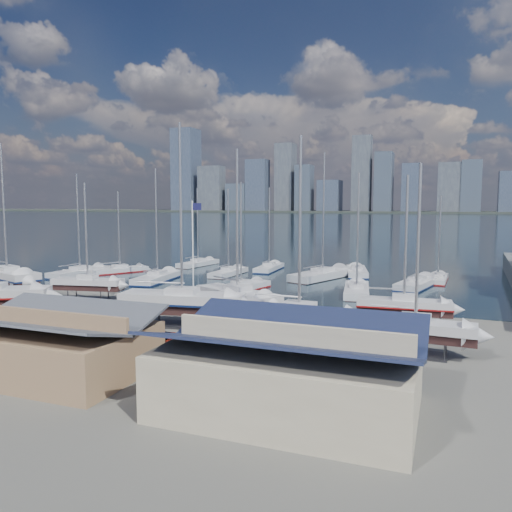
% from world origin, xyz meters
% --- Properties ---
extents(ground, '(1400.00, 1400.00, 0.00)m').
position_xyz_m(ground, '(0.00, -10.00, 0.00)').
color(ground, '#605E59').
rests_on(ground, ground).
extents(water, '(1400.00, 600.00, 0.40)m').
position_xyz_m(water, '(0.00, 300.00, -0.15)').
color(water, '#192E3A').
rests_on(water, ground).
extents(far_shore, '(1400.00, 80.00, 2.20)m').
position_xyz_m(far_shore, '(0.00, 560.00, 1.10)').
color(far_shore, '#2D332D').
rests_on(far_shore, ground).
extents(skyline, '(639.14, 43.80, 107.69)m').
position_xyz_m(skyline, '(-7.83, 553.76, 39.09)').
color(skyline, '#475166').
rests_on(skyline, far_shore).
extents(shed_grey, '(12.60, 8.40, 4.17)m').
position_xyz_m(shed_grey, '(0.00, -26.00, 2.15)').
color(shed_grey, '#8C6B4C').
rests_on(shed_grey, ground).
extents(shed_blue, '(13.65, 9.45, 4.71)m').
position_xyz_m(shed_blue, '(16.00, -26.00, 2.42)').
color(shed_blue, '#BFB293').
rests_on(shed_blue, ground).
extents(sailboat_cradle_0, '(11.56, 6.70, 17.88)m').
position_xyz_m(sailboat_cradle_0, '(-25.46, -5.88, 2.17)').
color(sailboat_cradle_0, '#2D2D33').
rests_on(sailboat_cradle_0, ground).
extents(sailboat_cradle_2, '(8.20, 3.64, 13.17)m').
position_xyz_m(sailboat_cradle_2, '(-14.04, -5.39, 1.93)').
color(sailboat_cradle_2, '#2D2D33').
rests_on(sailboat_cradle_2, ground).
extents(sailboat_cradle_3, '(11.46, 4.86, 17.81)m').
position_xyz_m(sailboat_cradle_3, '(1.77, -12.08, 2.16)').
color(sailboat_cradle_3, '#2D2D33').
rests_on(sailboat_cradle_3, ground).
extents(sailboat_cradle_4, '(9.87, 6.92, 15.87)m').
position_xyz_m(sailboat_cradle_4, '(5.29, -7.78, 2.07)').
color(sailboat_cradle_4, '#2D2D33').
rests_on(sailboat_cradle_4, ground).
extents(sailboat_cradle_5, '(9.98, 3.15, 15.97)m').
position_xyz_m(sailboat_cradle_5, '(13.03, -13.76, 2.07)').
color(sailboat_cradle_5, '#2D2D33').
rests_on(sailboat_cradle_5, ground).
extents(sailboat_cradle_6, '(8.27, 2.94, 13.32)m').
position_xyz_m(sailboat_cradle_6, '(20.25, -5.57, 1.93)').
color(sailboat_cradle_6, '#2D2D33').
rests_on(sailboat_cradle_6, ground).
extents(sailboat_cradle_7, '(8.36, 2.74, 13.65)m').
position_xyz_m(sailboat_cradle_7, '(21.66, -13.76, 1.96)').
color(sailboat_cradle_7, '#2D2D33').
rests_on(sailboat_cradle_7, ground).
extents(sailboat_moored_0, '(3.83, 10.92, 16.03)m').
position_xyz_m(sailboat_moored_0, '(-28.14, 9.93, 0.31)').
color(sailboat_moored_0, black).
rests_on(sailboat_moored_0, water).
extents(sailboat_moored_1, '(6.51, 9.00, 13.32)m').
position_xyz_m(sailboat_moored_1, '(-24.29, 14.56, 0.31)').
color(sailboat_moored_1, black).
rests_on(sailboat_moored_1, water).
extents(sailboat_moored_2, '(4.02, 9.66, 14.14)m').
position_xyz_m(sailboat_moored_2, '(-16.72, 26.53, 0.32)').
color(sailboat_moored_2, black).
rests_on(sailboat_moored_2, water).
extents(sailboat_moored_3, '(4.40, 11.27, 16.41)m').
position_xyz_m(sailboat_moored_3, '(-14.14, 9.28, 0.31)').
color(sailboat_moored_3, black).
rests_on(sailboat_moored_3, water).
extents(sailboat_moored_4, '(2.89, 9.16, 13.70)m').
position_xyz_m(sailboat_moored_4, '(-7.16, 18.10, 0.32)').
color(sailboat_moored_4, black).
rests_on(sailboat_moored_4, water).
extents(sailboat_moored_5, '(3.05, 9.50, 14.03)m').
position_xyz_m(sailboat_moored_5, '(-3.16, 25.36, 0.31)').
color(sailboat_moored_5, black).
rests_on(sailboat_moored_5, water).
extents(sailboat_moored_6, '(4.93, 9.81, 14.13)m').
position_xyz_m(sailboat_moored_6, '(-0.14, 6.21, 0.31)').
color(sailboat_moored_6, black).
rests_on(sailboat_moored_6, water).
extents(sailboat_moored_7, '(7.66, 12.97, 18.93)m').
position_xyz_m(sailboat_moored_7, '(7.03, 19.73, 0.33)').
color(sailboat_moored_7, black).
rests_on(sailboat_moored_7, water).
extents(sailboat_moored_8, '(4.99, 10.59, 15.27)m').
position_xyz_m(sailboat_moored_8, '(10.98, 25.64, 0.31)').
color(sailboat_moored_8, black).
rests_on(sailboat_moored_8, water).
extents(sailboat_moored_9, '(4.31, 10.36, 15.18)m').
position_xyz_m(sailboat_moored_9, '(13.72, 8.99, 0.32)').
color(sailboat_moored_9, black).
rests_on(sailboat_moored_9, water).
extents(sailboat_moored_10, '(5.43, 11.24, 16.20)m').
position_xyz_m(sailboat_moored_10, '(20.25, 16.92, 0.31)').
color(sailboat_moored_10, black).
rests_on(sailboat_moored_10, water).
extents(sailboat_moored_11, '(2.79, 8.46, 12.48)m').
position_xyz_m(sailboat_moored_11, '(22.69, 22.85, 0.31)').
color(sailboat_moored_11, black).
rests_on(sailboat_moored_11, water).
extents(car_b, '(4.46, 2.64, 1.39)m').
position_xyz_m(car_b, '(-9.46, -18.95, 0.70)').
color(car_b, gray).
rests_on(car_b, ground).
extents(car_c, '(2.18, 4.69, 1.30)m').
position_xyz_m(car_c, '(3.69, -19.53, 0.65)').
color(car_c, gray).
rests_on(car_c, ground).
extents(car_d, '(3.54, 6.02, 1.64)m').
position_xyz_m(car_d, '(2.48, -21.09, 0.82)').
color(car_d, gray).
rests_on(car_d, ground).
extents(flagpole, '(0.99, 0.12, 11.15)m').
position_xyz_m(flagpole, '(1.30, -8.94, 6.37)').
color(flagpole, white).
rests_on(flagpole, ground).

